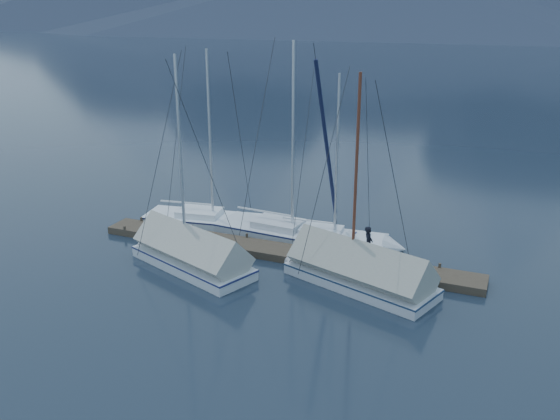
# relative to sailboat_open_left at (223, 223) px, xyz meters

# --- Properties ---
(ground) EXTENTS (1000.00, 1000.00, 0.00)m
(ground) POSITION_rel_sailboat_open_left_xyz_m (4.22, -4.44, -0.17)
(ground) COLOR black
(ground) RESTS_ON ground
(dock) EXTENTS (18.00, 1.50, 0.54)m
(dock) POSITION_rel_sailboat_open_left_xyz_m (4.22, -2.44, -0.06)
(dock) COLOR #382D23
(dock) RESTS_ON ground
(mooring_posts) EXTENTS (15.12, 1.52, 0.35)m
(mooring_posts) POSITION_rel_sailboat_open_left_xyz_m (3.72, -2.44, 0.18)
(mooring_posts) COLOR #382D23
(mooring_posts) RESTS_ON ground
(sailboat_open_left) EXTENTS (7.60, 3.38, 9.76)m
(sailboat_open_left) POSITION_rel_sailboat_open_left_xyz_m (0.00, 0.00, 0.00)
(sailboat_open_left) COLOR white
(sailboat_open_left) RESTS_ON ground
(sailboat_open_mid) EXTENTS (7.92, 3.34, 10.30)m
(sailboat_open_mid) POSITION_rel_sailboat_open_left_xyz_m (4.52, -0.32, 0.01)
(sailboat_open_mid) COLOR silver
(sailboat_open_mid) RESTS_ON ground
(sailboat_open_right) EXTENTS (6.76, 2.86, 8.80)m
(sailboat_open_right) POSITION_rel_sailboat_open_left_xyz_m (6.51, 0.00, -0.02)
(sailboat_open_right) COLOR silver
(sailboat_open_right) RESTS_ON ground
(sailboat_covered_near) EXTENTS (7.58, 4.41, 9.44)m
(sailboat_covered_near) POSITION_rel_sailboat_open_left_xyz_m (7.87, -3.87, 0.30)
(sailboat_covered_near) COLOR silver
(sailboat_covered_near) RESTS_ON ground
(sailboat_covered_far) EXTENTS (7.35, 4.45, 9.90)m
(sailboat_covered_far) POSITION_rel_sailboat_open_left_xyz_m (0.68, -4.90, 0.31)
(sailboat_covered_far) COLOR silver
(sailboat_covered_far) RESTS_ON ground
(person) EXTENTS (0.45, 0.61, 1.53)m
(person) POSITION_rel_sailboat_open_left_xyz_m (8.21, -2.13, 0.93)
(person) COLOR black
(person) RESTS_ON dock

